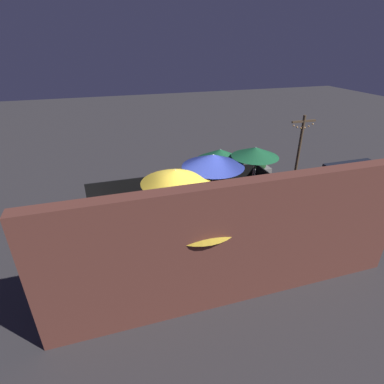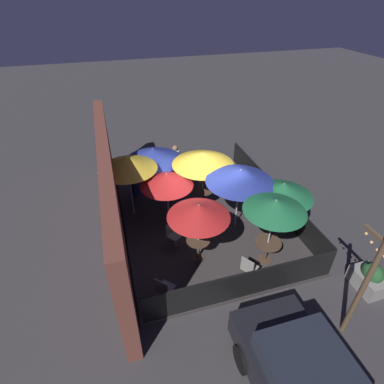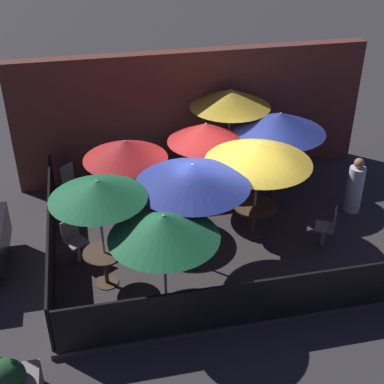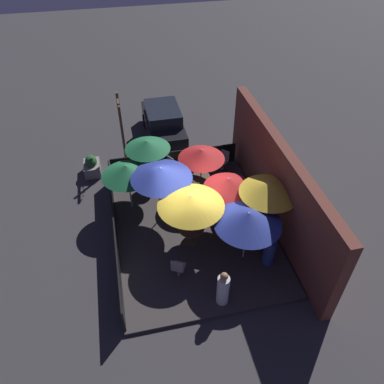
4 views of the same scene
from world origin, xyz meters
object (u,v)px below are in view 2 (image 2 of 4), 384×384
object	(u,v)px
patron_0	(176,161)
patron_1	(135,182)
patio_umbrella_4	(240,176)
patio_chair_2	(173,234)
dining_table_0	(267,246)
patio_umbrella_1	(199,211)
planter_box	(370,278)
dining_table_2	(202,192)
dining_table_1	(198,244)
patio_umbrella_2	(203,159)
patio_umbrella_6	(127,163)
patio_umbrella_5	(153,154)
patio_umbrella_7	(283,190)
light_post	(366,282)
patio_chair_0	(164,289)
patio_umbrella_3	(167,180)
patio_umbrella_0	(275,205)
patio_chair_3	(249,268)
patio_chair_1	(209,173)

from	to	relation	value
patron_0	patron_1	xyz separation A→B (m)	(-1.13, 1.94, -0.05)
patron_0	patron_1	bearing A→B (deg)	97.72
patio_umbrella_4	patio_chair_2	size ratio (longest dim) A/B	2.53
dining_table_0	patio_umbrella_1	bearing A→B (deg)	70.97
planter_box	patio_chair_2	bearing A→B (deg)	58.01
patron_1	dining_table_2	bearing A→B (deg)	117.28
dining_table_0	dining_table_1	world-z (taller)	dining_table_1
patio_umbrella_4	patron_0	distance (m)	4.54
patio_umbrella_2	patio_umbrella_6	distance (m)	2.65
patron_1	patio_umbrella_6	bearing A→B (deg)	46.93
dining_table_0	patron_0	bearing A→B (deg)	13.43
patio_umbrella_2	patio_umbrella_5	world-z (taller)	patio_umbrella_2
patio_umbrella_7	dining_table_0	distance (m)	1.84
patio_umbrella_6	dining_table_2	distance (m)	3.09
patio_umbrella_1	light_post	world-z (taller)	light_post
dining_table_0	patron_1	world-z (taller)	patron_1
patio_umbrella_7	planter_box	bearing A→B (deg)	-151.35
dining_table_1	patio_chair_0	world-z (taller)	patio_chair_0
patio_umbrella_1	patron_0	xyz separation A→B (m)	(5.22, -0.57, -1.25)
patio_umbrella_7	patron_0	bearing A→B (deg)	25.41
patio_umbrella_5	patio_umbrella_7	world-z (taller)	patio_umbrella_5
patio_umbrella_1	patio_chair_2	xyz separation A→B (m)	(0.75, 0.61, -1.38)
patio_umbrella_3	patio_umbrella_6	world-z (taller)	patio_umbrella_6
dining_table_2	patio_chair_0	distance (m)	4.53
patio_umbrella_3	light_post	xyz separation A→B (m)	(-5.14, -3.35, -0.13)
patron_0	dining_table_1	bearing A→B (deg)	151.22
patio_umbrella_6	dining_table_1	bearing A→B (deg)	-149.24
dining_table_2	patio_umbrella_0	bearing A→B (deg)	-163.40
patio_umbrella_3	dining_table_2	size ratio (longest dim) A/B	2.26
patio_umbrella_0	planter_box	bearing A→B (deg)	-125.10
dining_table_2	patio_chair_0	world-z (taller)	patio_chair_0
patio_chair_3	dining_table_2	bearing A→B (deg)	58.79
patio_umbrella_7	planter_box	distance (m)	3.45
patio_chair_2	patio_umbrella_3	bearing A→B (deg)	135.66
patio_umbrella_1	patio_chair_1	size ratio (longest dim) A/B	2.29
dining_table_0	patio_umbrella_2	bearing A→B (deg)	16.60
patio_umbrella_4	patio_umbrella_7	world-z (taller)	patio_umbrella_4
light_post	patio_chair_3	bearing A→B (deg)	40.81
light_post	patio_umbrella_6	bearing A→B (deg)	36.69
patio_umbrella_2	dining_table_2	size ratio (longest dim) A/B	2.42
patio_umbrella_0	patron_0	size ratio (longest dim) A/B	1.68
dining_table_2	patron_1	bearing A→B (deg)	58.45
patio_umbrella_7	patio_umbrella_6	bearing A→B (deg)	61.83
patio_umbrella_3	dining_table_0	xyz separation A→B (m)	(-2.57, -2.49, -1.27)
dining_table_2	patio_chair_1	bearing A→B (deg)	-27.74
dining_table_0	patio_chair_1	xyz separation A→B (m)	(4.72, 0.25, -0.10)
patio_umbrella_0	patio_chair_1	distance (m)	5.01
patio_umbrella_4	patio_chair_1	distance (m)	3.36
patio_umbrella_3	patio_chair_1	distance (m)	3.40
patron_1	patio_chair_2	bearing A→B (deg)	71.68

